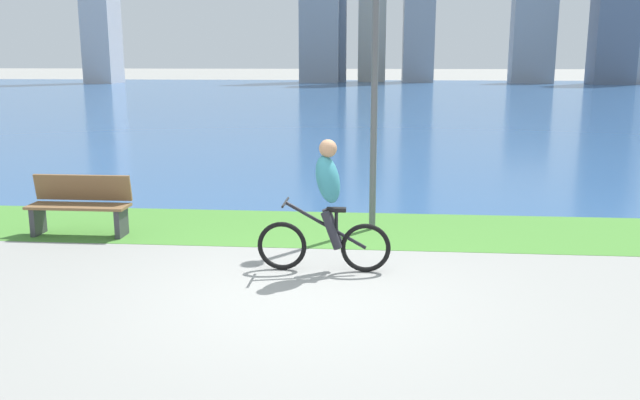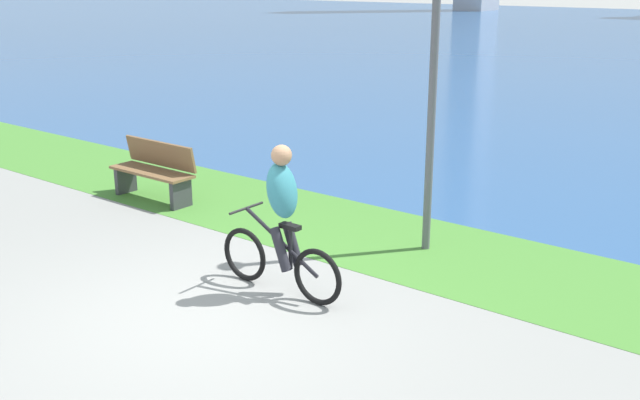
# 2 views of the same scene
# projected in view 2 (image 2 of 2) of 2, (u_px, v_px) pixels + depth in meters

# --- Properties ---
(ground_plane) EXTENTS (300.00, 300.00, 0.00)m
(ground_plane) POSITION_uv_depth(u_px,v_px,m) (205.00, 316.00, 7.55)
(ground_plane) COLOR gray
(grass_strip_bayside) EXTENTS (120.00, 2.27, 0.01)m
(grass_strip_bayside) POSITION_uv_depth(u_px,v_px,m) (372.00, 236.00, 9.83)
(grass_strip_bayside) COLOR #478433
(grass_strip_bayside) RESTS_ON ground
(cyclist_lead) EXTENTS (1.67, 0.52, 1.66)m
(cyclist_lead) POSITION_uv_depth(u_px,v_px,m) (282.00, 221.00, 7.85)
(cyclist_lead) COLOR black
(cyclist_lead) RESTS_ON ground
(bench_near_path) EXTENTS (1.50, 0.47, 0.90)m
(bench_near_path) POSITION_uv_depth(u_px,v_px,m) (154.00, 171.00, 11.31)
(bench_near_path) COLOR brown
(bench_near_path) RESTS_ON ground
(lamppost_tall) EXTENTS (0.28, 0.28, 3.86)m
(lamppost_tall) POSITION_uv_depth(u_px,v_px,m) (435.00, 47.00, 8.65)
(lamppost_tall) COLOR #595960
(lamppost_tall) RESTS_ON ground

